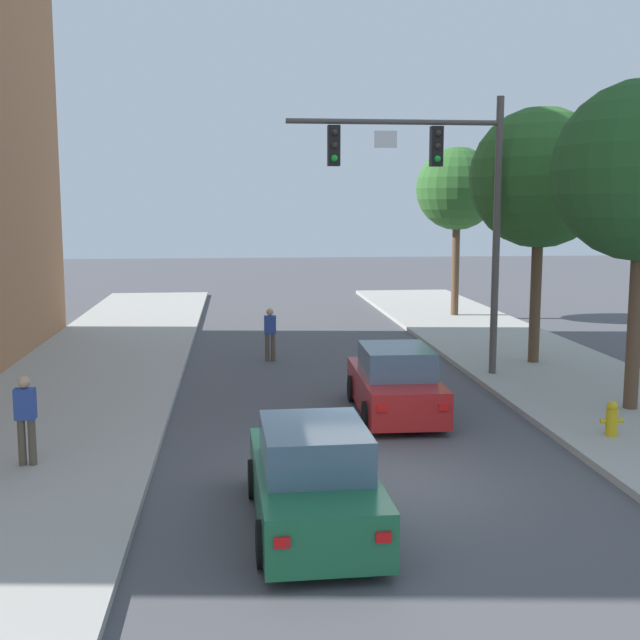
{
  "coord_description": "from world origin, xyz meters",
  "views": [
    {
      "loc": [
        -2.44,
        -13.38,
        4.81
      ],
      "look_at": [
        -0.43,
        6.09,
        2.0
      ],
      "focal_mm": 45.44,
      "sensor_mm": 36.0,
      "label": 1
    }
  ],
  "objects_px": {
    "street_tree_third": "(457,189)",
    "traffic_signal_mast": "(440,185)",
    "car_lead_red": "(395,384)",
    "fire_hydrant": "(612,418)",
    "street_tree_second": "(540,179)",
    "car_following_green": "(313,480)",
    "pedestrian_sidewalk_left_walker": "(26,416)",
    "pedestrian_crossing_road": "(270,332)"
  },
  "relations": [
    {
      "from": "car_lead_red",
      "to": "fire_hydrant",
      "type": "bearing_deg",
      "value": -33.9
    },
    {
      "from": "car_following_green",
      "to": "street_tree_third",
      "type": "xyz_separation_m",
      "value": [
        8.09,
        21.73,
        4.69
      ]
    },
    {
      "from": "traffic_signal_mast",
      "to": "street_tree_second",
      "type": "xyz_separation_m",
      "value": [
        3.34,
        1.48,
        0.24
      ]
    },
    {
      "from": "traffic_signal_mast",
      "to": "street_tree_second",
      "type": "bearing_deg",
      "value": 23.91
    },
    {
      "from": "pedestrian_crossing_road",
      "to": "street_tree_second",
      "type": "bearing_deg",
      "value": -12.39
    },
    {
      "from": "car_lead_red",
      "to": "street_tree_second",
      "type": "height_order",
      "value": "street_tree_second"
    },
    {
      "from": "pedestrian_sidewalk_left_walker",
      "to": "car_following_green",
      "type": "bearing_deg",
      "value": -31.34
    },
    {
      "from": "car_lead_red",
      "to": "pedestrian_crossing_road",
      "type": "xyz_separation_m",
      "value": [
        -2.58,
        6.76,
        0.19
      ]
    },
    {
      "from": "car_lead_red",
      "to": "pedestrian_crossing_road",
      "type": "relative_size",
      "value": 2.6
    },
    {
      "from": "street_tree_third",
      "to": "traffic_signal_mast",
      "type": "bearing_deg",
      "value": -107.58
    },
    {
      "from": "fire_hydrant",
      "to": "street_tree_second",
      "type": "relative_size",
      "value": 0.1
    },
    {
      "from": "fire_hydrant",
      "to": "car_following_green",
      "type": "bearing_deg",
      "value": -150.14
    },
    {
      "from": "traffic_signal_mast",
      "to": "pedestrian_crossing_road",
      "type": "xyz_separation_m",
      "value": [
        -4.44,
        3.19,
        -4.39
      ]
    },
    {
      "from": "traffic_signal_mast",
      "to": "fire_hydrant",
      "type": "height_order",
      "value": "traffic_signal_mast"
    },
    {
      "from": "car_following_green",
      "to": "pedestrian_crossing_road",
      "type": "bearing_deg",
      "value": 90.42
    },
    {
      "from": "car_following_green",
      "to": "street_tree_third",
      "type": "distance_m",
      "value": 23.65
    },
    {
      "from": "car_lead_red",
      "to": "car_following_green",
      "type": "distance_m",
      "value": 6.81
    },
    {
      "from": "fire_hydrant",
      "to": "pedestrian_sidewalk_left_walker",
      "type": "bearing_deg",
      "value": -176.36
    },
    {
      "from": "street_tree_second",
      "to": "pedestrian_crossing_road",
      "type": "bearing_deg",
      "value": 167.61
    },
    {
      "from": "traffic_signal_mast",
      "to": "car_following_green",
      "type": "bearing_deg",
      "value": -113.65
    },
    {
      "from": "street_tree_third",
      "to": "street_tree_second",
      "type": "bearing_deg",
      "value": -92.26
    },
    {
      "from": "traffic_signal_mast",
      "to": "pedestrian_sidewalk_left_walker",
      "type": "distance_m",
      "value": 12.3
    },
    {
      "from": "street_tree_third",
      "to": "fire_hydrant",
      "type": "bearing_deg",
      "value": -95.24
    },
    {
      "from": "street_tree_third",
      "to": "pedestrian_crossing_road",
      "type": "bearing_deg",
      "value": -133.47
    },
    {
      "from": "fire_hydrant",
      "to": "street_tree_third",
      "type": "xyz_separation_m",
      "value": [
        1.65,
        18.04,
        4.91
      ]
    },
    {
      "from": "traffic_signal_mast",
      "to": "fire_hydrant",
      "type": "bearing_deg",
      "value": -71.43
    },
    {
      "from": "pedestrian_sidewalk_left_walker",
      "to": "fire_hydrant",
      "type": "distance_m",
      "value": 11.35
    },
    {
      "from": "traffic_signal_mast",
      "to": "pedestrian_crossing_road",
      "type": "relative_size",
      "value": 4.57
    },
    {
      "from": "car_following_green",
      "to": "pedestrian_sidewalk_left_walker",
      "type": "height_order",
      "value": "pedestrian_sidewalk_left_walker"
    },
    {
      "from": "car_lead_red",
      "to": "street_tree_third",
      "type": "relative_size",
      "value": 0.61
    },
    {
      "from": "traffic_signal_mast",
      "to": "street_tree_second",
      "type": "distance_m",
      "value": 3.66
    },
    {
      "from": "traffic_signal_mast",
      "to": "street_tree_second",
      "type": "relative_size",
      "value": 1.01
    },
    {
      "from": "pedestrian_sidewalk_left_walker",
      "to": "fire_hydrant",
      "type": "bearing_deg",
      "value": 3.64
    },
    {
      "from": "fire_hydrant",
      "to": "street_tree_third",
      "type": "bearing_deg",
      "value": 84.76
    },
    {
      "from": "pedestrian_crossing_road",
      "to": "street_tree_third",
      "type": "distance_m",
      "value": 12.72
    },
    {
      "from": "pedestrian_sidewalk_left_walker",
      "to": "street_tree_second",
      "type": "height_order",
      "value": "street_tree_second"
    },
    {
      "from": "fire_hydrant",
      "to": "street_tree_third",
      "type": "relative_size",
      "value": 0.1
    },
    {
      "from": "car_lead_red",
      "to": "fire_hydrant",
      "type": "distance_m",
      "value": 4.75
    },
    {
      "from": "car_following_green",
      "to": "fire_hydrant",
      "type": "bearing_deg",
      "value": 29.86
    },
    {
      "from": "car_lead_red",
      "to": "traffic_signal_mast",
      "type": "bearing_deg",
      "value": 62.59
    },
    {
      "from": "street_tree_second",
      "to": "street_tree_third",
      "type": "relative_size",
      "value": 1.06
    },
    {
      "from": "car_following_green",
      "to": "pedestrian_sidewalk_left_walker",
      "type": "relative_size",
      "value": 2.61
    }
  ]
}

